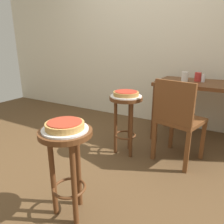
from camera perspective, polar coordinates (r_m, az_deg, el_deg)
ground_plane at (r=2.24m, az=-6.92°, el=-13.74°), size 6.00×6.00×0.00m
back_wall at (r=3.39m, az=10.46°, el=23.09°), size 6.00×0.10×3.00m
stool_foreground at (r=1.46m, az=-11.91°, el=-11.19°), size 0.34×0.34×0.64m
serving_plate_foreground at (r=1.38m, az=-12.38°, el=-4.53°), size 0.30×0.30×0.01m
pizza_foreground at (r=1.37m, az=-12.46°, el=-3.43°), size 0.25×0.25×0.05m
stool_middle at (r=2.27m, az=3.66°, el=-0.24°), size 0.34×0.34×0.64m
serving_plate_middle at (r=2.22m, az=3.75°, el=4.25°), size 0.33×0.33×0.01m
pizza_middle at (r=2.21m, az=3.77°, el=4.97°), size 0.26×0.26×0.05m
dining_table at (r=2.80m, az=22.12°, el=4.89°), size 0.98×0.64×0.73m
cup_near_edge at (r=2.73m, az=18.87°, el=8.87°), size 0.08×0.08×0.12m
cup_far_edge at (r=2.83m, az=21.94°, el=8.71°), size 0.08×0.08×0.11m
condiment_shaker at (r=2.78m, az=23.16°, el=8.23°), size 0.04×0.04×0.09m
wooden_chair at (r=2.19m, az=17.09°, el=-1.67°), size 0.49×0.49×0.85m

